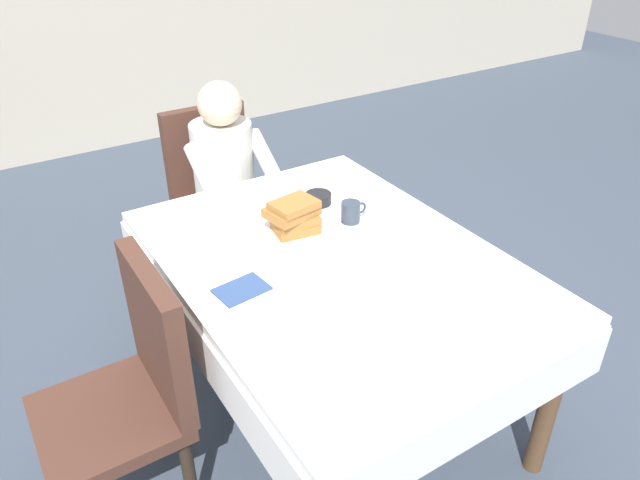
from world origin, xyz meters
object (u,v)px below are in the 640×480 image
at_px(chair_diner, 217,186).
at_px(dining_table_main, 334,278).
at_px(breakfast_stack, 294,216).
at_px(bowl_butter, 318,198).
at_px(spoon_near_edge, 339,283).
at_px(diner_person, 227,173).
at_px(knife_right_of_plate, 339,224).
at_px(cup_coffee, 351,212).
at_px(chair_left_side, 134,383).
at_px(plate_breakfast, 295,234).
at_px(fork_left_of_plate, 253,251).
at_px(syrup_pitcher, 212,224).

bearing_deg(chair_diner, dining_table_main, 88.09).
xyz_separation_m(dining_table_main, breakfast_stack, (-0.04, 0.22, 0.17)).
bearing_deg(bowl_butter, breakfast_stack, -141.83).
distance_m(dining_table_main, spoon_near_edge, 0.18).
xyz_separation_m(dining_table_main, diner_person, (0.04, 1.01, 0.02)).
bearing_deg(bowl_butter, knife_right_of_plate, -98.17).
relative_size(dining_table_main, cup_coffee, 13.49).
bearing_deg(dining_table_main, chair_left_side, 180.00).
bearing_deg(plate_breakfast, fork_left_of_plate, -173.99).
bearing_deg(cup_coffee, diner_person, 101.36).
xyz_separation_m(syrup_pitcher, spoon_near_edge, (0.22, -0.54, -0.04)).
relative_size(bowl_butter, syrup_pitcher, 1.38).
xyz_separation_m(plate_breakfast, syrup_pitcher, (-0.26, 0.19, 0.03)).
xyz_separation_m(breakfast_stack, syrup_pitcher, (-0.26, 0.18, -0.05)).
bearing_deg(chair_diner, plate_breakfast, 85.22).
height_order(diner_person, chair_left_side, diner_person).
relative_size(chair_diner, syrup_pitcher, 11.63).
bearing_deg(syrup_pitcher, dining_table_main, -53.50).
distance_m(breakfast_stack, knife_right_of_plate, 0.21).
distance_m(breakfast_stack, spoon_near_edge, 0.37).
height_order(cup_coffee, syrup_pitcher, cup_coffee).
height_order(cup_coffee, fork_left_of_plate, cup_coffee).
xyz_separation_m(breakfast_stack, knife_right_of_plate, (0.19, -0.03, -0.08)).
bearing_deg(syrup_pitcher, breakfast_stack, -35.20).
distance_m(plate_breakfast, syrup_pitcher, 0.32).
bearing_deg(bowl_butter, cup_coffee, -82.21).
relative_size(cup_coffee, fork_left_of_plate, 0.63).
bearing_deg(dining_table_main, fork_left_of_plate, 139.97).
bearing_deg(breakfast_stack, diner_person, 84.41).
distance_m(dining_table_main, chair_left_side, 0.78).
bearing_deg(plate_breakfast, syrup_pitcher, 143.72).
height_order(chair_diner, knife_right_of_plate, chair_diner).
relative_size(plate_breakfast, syrup_pitcher, 3.50).
bearing_deg(chair_left_side, chair_diner, -34.68).
xyz_separation_m(fork_left_of_plate, spoon_near_edge, (0.16, -0.33, 0.00)).
height_order(dining_table_main, knife_right_of_plate, knife_right_of_plate).
bearing_deg(fork_left_of_plate, spoon_near_edge, -156.54).
bearing_deg(cup_coffee, spoon_near_edge, -130.40).
distance_m(plate_breakfast, breakfast_stack, 0.07).
distance_m(diner_person, plate_breakfast, 0.81).
bearing_deg(spoon_near_edge, syrup_pitcher, 98.39).
relative_size(chair_diner, breakfast_stack, 4.52).
distance_m(chair_left_side, bowl_butter, 1.05).
xyz_separation_m(cup_coffee, syrup_pitcher, (-0.50, 0.21, -0.01)).
relative_size(syrup_pitcher, knife_right_of_plate, 0.40).
xyz_separation_m(cup_coffee, fork_left_of_plate, (-0.44, 0.00, -0.04)).
relative_size(diner_person, cup_coffee, 9.91).
distance_m(dining_table_main, knife_right_of_plate, 0.26).
relative_size(breakfast_stack, syrup_pitcher, 2.57).
xyz_separation_m(dining_table_main, knife_right_of_plate, (0.15, 0.19, 0.09)).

